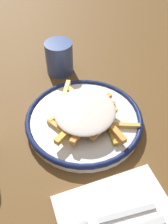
% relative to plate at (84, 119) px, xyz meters
% --- Properties ---
extents(ground_plane, '(2.60, 2.60, 0.00)m').
position_rel_plate_xyz_m(ground_plane, '(0.00, 0.00, -0.01)').
color(ground_plane, brown).
extents(plate, '(0.27, 0.27, 0.02)m').
position_rel_plate_xyz_m(plate, '(0.00, 0.00, 0.00)').
color(plate, white).
rests_on(plate, ground_plane).
extents(fries_heap, '(0.22, 0.21, 0.04)m').
position_rel_plate_xyz_m(fries_heap, '(-0.00, -0.00, 0.03)').
color(fries_heap, gold).
rests_on(fries_heap, plate).
extents(napkin, '(0.15, 0.20, 0.01)m').
position_rel_plate_xyz_m(napkin, '(-0.23, 0.02, -0.01)').
color(napkin, white).
rests_on(napkin, ground_plane).
extents(spoon, '(0.03, 0.15, 0.01)m').
position_rel_plate_xyz_m(spoon, '(-0.23, 0.05, 0.00)').
color(spoon, silver).
rests_on(spoon, napkin).
extents(coffee_mug, '(0.10, 0.08, 0.09)m').
position_rel_plate_xyz_m(coffee_mug, '(0.22, 0.00, 0.03)').
color(coffee_mug, '#3C5190').
rests_on(coffee_mug, ground_plane).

